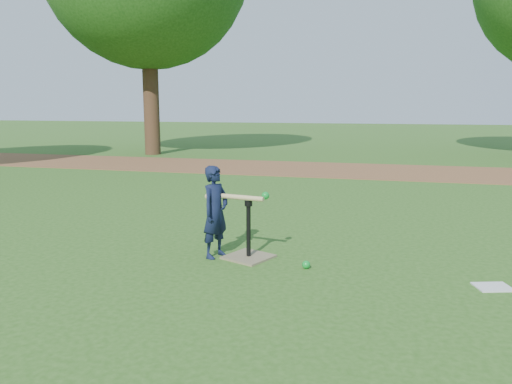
# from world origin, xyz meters

# --- Properties ---
(ground) EXTENTS (80.00, 80.00, 0.00)m
(ground) POSITION_xyz_m (0.00, 0.00, 0.00)
(ground) COLOR #285116
(ground) RESTS_ON ground
(dirt_strip) EXTENTS (24.00, 3.00, 0.01)m
(dirt_strip) POSITION_xyz_m (0.00, 7.50, 0.01)
(dirt_strip) COLOR brown
(dirt_strip) RESTS_ON ground
(child) EXTENTS (0.34, 0.41, 0.97)m
(child) POSITION_xyz_m (-0.27, -0.02, 0.48)
(child) COLOR black
(child) RESTS_ON ground
(wiffle_ball_ground) EXTENTS (0.08, 0.08, 0.08)m
(wiffle_ball_ground) POSITION_xyz_m (0.71, -0.16, 0.04)
(wiffle_ball_ground) COLOR #0D932A
(wiffle_ball_ground) RESTS_ON ground
(clipboard) EXTENTS (0.36, 0.31, 0.01)m
(clipboard) POSITION_xyz_m (2.37, -0.25, 0.01)
(clipboard) COLOR silver
(clipboard) RESTS_ON ground
(batting_tee) EXTENTS (0.56, 0.56, 0.61)m
(batting_tee) POSITION_xyz_m (0.07, 0.03, 0.11)
(batting_tee) COLOR #7A6E4E
(batting_tee) RESTS_ON ground
(swing_action) EXTENTS (0.66, 0.19, 0.09)m
(swing_action) POSITION_xyz_m (-0.02, 0.02, 0.65)
(swing_action) COLOR tan
(swing_action) RESTS_ON ground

